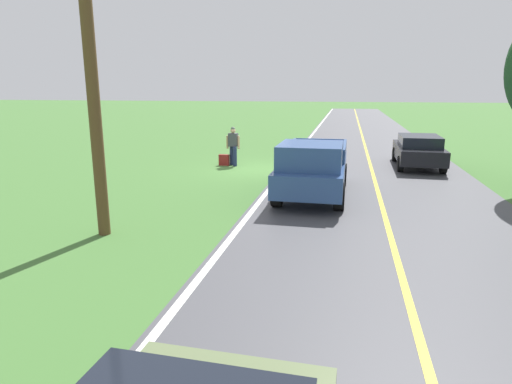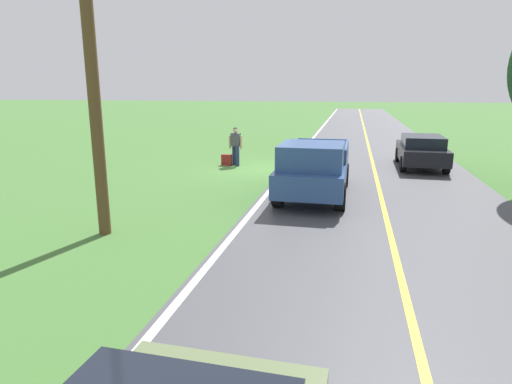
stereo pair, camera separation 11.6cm
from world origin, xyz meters
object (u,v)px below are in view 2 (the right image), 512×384
Objects in this scene: pickup_truck_passing at (314,167)px; sedan_near_oncoming at (422,150)px; suitcase_carried at (227,160)px; hitchhiker_walking at (236,144)px; utility_pole_roadside at (92,77)px.

pickup_truck_passing reaches higher than sedan_near_oncoming.
suitcase_carried is at bearing -49.35° from pickup_truck_passing.
utility_pole_roadside is at bearing 86.41° from hitchhiker_walking.
pickup_truck_passing is at bearing 57.27° from sedan_near_oncoming.
hitchhiker_walking reaches higher than suitcase_carried.
pickup_truck_passing is 0.74× the size of utility_pole_roadside.
pickup_truck_passing reaches higher than suitcase_carried.
sedan_near_oncoming is at bearing -122.73° from pickup_truck_passing.
pickup_truck_passing is 7.13m from utility_pole_roadside.
sedan_near_oncoming is 14.50m from utility_pole_roadside.
suitcase_carried is 6.76m from pickup_truck_passing.
utility_pole_roadside reaches higher than suitcase_carried.
hitchhiker_walking is 6.51m from pickup_truck_passing.
sedan_near_oncoming is at bearing 100.58° from suitcase_carried.
pickup_truck_passing is 7.67m from sedan_near_oncoming.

